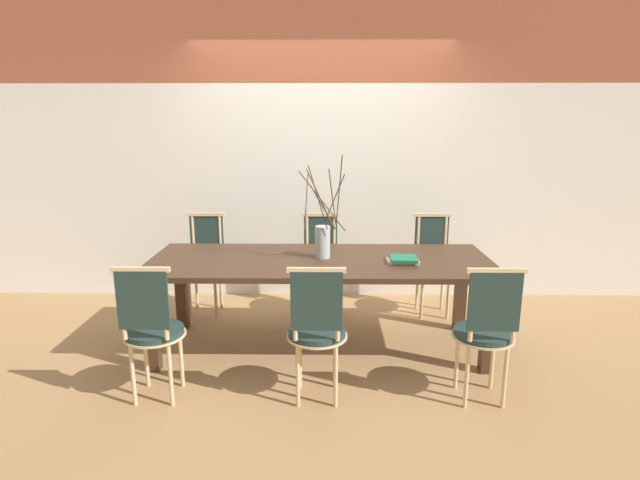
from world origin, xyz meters
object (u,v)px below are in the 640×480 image
at_px(dining_table, 320,270).
at_px(chair_near_center, 486,328).
at_px(vase_centerpiece, 323,239).
at_px(book_stack, 403,260).
at_px(chair_far_center, 433,260).

xyz_separation_m(dining_table, chair_near_center, (1.04, -0.77, -0.14)).
distance_m(dining_table, vase_centerpiece, 0.24).
bearing_deg(chair_near_center, book_stack, 121.56).
bearing_deg(vase_centerpiece, chair_far_center, 35.91).
xyz_separation_m(chair_near_center, chair_far_center, (-0.01, 1.55, 0.00)).
bearing_deg(chair_far_center, dining_table, 36.81).
height_order(chair_near_center, book_stack, chair_near_center).
distance_m(vase_centerpiece, book_stack, 0.63).
relative_size(dining_table, chair_near_center, 2.81).
height_order(dining_table, chair_far_center, chair_far_center).
height_order(dining_table, vase_centerpiece, vase_centerpiece).
bearing_deg(book_stack, chair_far_center, 64.44).
distance_m(chair_far_center, vase_centerpiece, 1.31).
bearing_deg(dining_table, vase_centerpiece, 62.23).
bearing_deg(dining_table, chair_far_center, 36.81).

